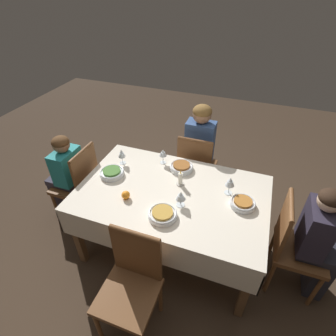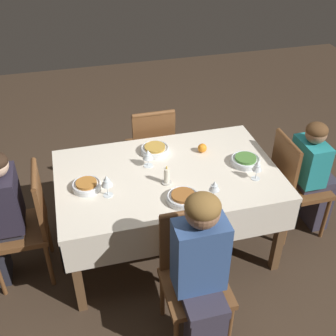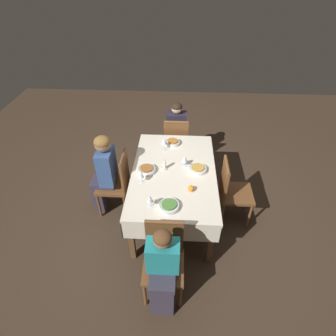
% 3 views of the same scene
% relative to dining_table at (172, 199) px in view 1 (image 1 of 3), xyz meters
% --- Properties ---
extents(ground_plane, '(8.00, 8.00, 0.00)m').
position_rel_dining_table_xyz_m(ground_plane, '(0.00, 0.00, -0.64)').
color(ground_plane, '#3D2D21').
extents(dining_table, '(1.59, 1.01, 0.73)m').
position_rel_dining_table_xyz_m(dining_table, '(0.00, 0.00, 0.00)').
color(dining_table, silver).
rests_on(dining_table, ground_plane).
extents(chair_south, '(0.40, 0.40, 0.90)m').
position_rel_dining_table_xyz_m(chair_south, '(-0.03, -0.73, -0.15)').
color(chair_south, brown).
rests_on(chair_south, ground_plane).
extents(chair_west, '(0.40, 0.40, 0.90)m').
position_rel_dining_table_xyz_m(chair_west, '(-1.02, -0.00, -0.15)').
color(chair_west, brown).
rests_on(chair_west, ground_plane).
extents(chair_east, '(0.40, 0.40, 0.90)m').
position_rel_dining_table_xyz_m(chair_east, '(1.02, -0.06, -0.15)').
color(chair_east, brown).
rests_on(chair_east, ground_plane).
extents(chair_north, '(0.40, 0.40, 0.90)m').
position_rel_dining_table_xyz_m(chair_north, '(0.04, 0.73, -0.15)').
color(chair_north, brown).
rests_on(chair_north, ground_plane).
extents(person_adult_denim, '(0.30, 0.34, 1.17)m').
position_rel_dining_table_xyz_m(person_adult_denim, '(-0.03, -0.88, 0.02)').
color(person_adult_denim, '#383342').
rests_on(person_adult_denim, ground_plane).
extents(person_child_dark, '(0.33, 0.30, 1.07)m').
position_rel_dining_table_xyz_m(person_child_dark, '(-1.18, -0.00, -0.06)').
color(person_child_dark, '#282833').
rests_on(person_child_dark, ground_plane).
extents(person_child_teal, '(0.33, 0.30, 1.01)m').
position_rel_dining_table_xyz_m(person_child_teal, '(1.18, -0.06, -0.09)').
color(person_child_teal, '#383342').
rests_on(person_child_teal, ground_plane).
extents(bowl_south, '(0.22, 0.22, 0.06)m').
position_rel_dining_table_xyz_m(bowl_south, '(0.02, -0.33, 0.11)').
color(bowl_south, silver).
rests_on(bowl_south, dining_table).
extents(wine_glass_south, '(0.07, 0.07, 0.15)m').
position_rel_dining_table_xyz_m(wine_glass_south, '(0.22, -0.37, 0.19)').
color(wine_glass_south, white).
rests_on(wine_glass_south, dining_table).
extents(bowl_west, '(0.20, 0.20, 0.06)m').
position_rel_dining_table_xyz_m(bowl_west, '(-0.58, -0.04, 0.11)').
color(bowl_west, silver).
rests_on(bowl_west, dining_table).
extents(wine_glass_west, '(0.08, 0.08, 0.16)m').
position_rel_dining_table_xyz_m(wine_glass_west, '(-0.45, -0.15, 0.20)').
color(wine_glass_west, white).
rests_on(wine_glass_west, dining_table).
extents(bowl_east, '(0.22, 0.22, 0.06)m').
position_rel_dining_table_xyz_m(bowl_east, '(0.59, -0.03, 0.11)').
color(bowl_east, silver).
rests_on(bowl_east, dining_table).
extents(wine_glass_east, '(0.07, 0.07, 0.16)m').
position_rel_dining_table_xyz_m(wine_glass_east, '(0.58, -0.23, 0.19)').
color(wine_glass_east, white).
rests_on(wine_glass_east, dining_table).
extents(bowl_north, '(0.22, 0.22, 0.06)m').
position_rel_dining_table_xyz_m(bowl_north, '(-0.03, 0.29, 0.11)').
color(bowl_north, silver).
rests_on(bowl_north, dining_table).
extents(wine_glass_north, '(0.08, 0.08, 0.14)m').
position_rel_dining_table_xyz_m(wine_glass_north, '(-0.12, 0.12, 0.18)').
color(wine_glass_north, white).
rests_on(wine_glass_north, dining_table).
extents(candle_centerpiece, '(0.07, 0.07, 0.15)m').
position_rel_dining_table_xyz_m(candle_centerpiece, '(-0.04, -0.12, 0.13)').
color(candle_centerpiece, beige).
rests_on(candle_centerpiece, dining_table).
extents(orange_fruit, '(0.07, 0.07, 0.07)m').
position_rel_dining_table_xyz_m(orange_fruit, '(0.33, 0.20, 0.12)').
color(orange_fruit, orange).
rests_on(orange_fruit, dining_table).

